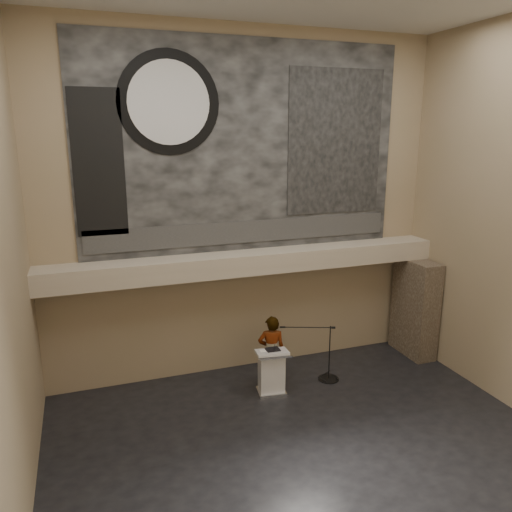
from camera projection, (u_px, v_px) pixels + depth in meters
name	position (u px, v px, depth m)	size (l,w,h in m)	color
floor	(310.00, 453.00, 9.74)	(10.00, 10.00, 0.00)	black
wall_back	(245.00, 207.00, 12.34)	(10.00, 0.02, 8.50)	#8F7D5B
wall_front	(493.00, 321.00, 5.03)	(10.00, 0.02, 8.50)	#8F7D5B
soffit	(251.00, 262.00, 12.30)	(10.00, 0.80, 0.50)	tan
sprinkler_left	(187.00, 280.00, 11.81)	(0.04, 0.04, 0.06)	#B2893D
sprinkler_right	(320.00, 267.00, 12.93)	(0.04, 0.04, 0.06)	#B2893D
banner	(245.00, 148.00, 11.96)	(8.00, 0.05, 5.00)	black
banner_text_strip	(246.00, 232.00, 12.43)	(7.76, 0.02, 0.55)	#2E2E2E
banner_clock_rim	(169.00, 103.00, 11.09)	(2.30, 2.30, 0.02)	black
banner_clock_face	(169.00, 103.00, 11.08)	(1.84, 1.84, 0.02)	silver
banner_building_print	(335.00, 143.00, 12.67)	(2.60, 0.02, 3.60)	black
banner_brick_print	(98.00, 164.00, 10.90)	(1.10, 0.02, 3.20)	black
stone_pier	(415.00, 307.00, 13.78)	(0.60, 1.40, 2.70)	#403327
lectern	(271.00, 372.00, 11.80)	(0.81, 0.63, 1.14)	silver
binder	(273.00, 350.00, 11.68)	(0.32, 0.25, 0.04)	black
papers	(266.00, 352.00, 11.59)	(0.23, 0.32, 0.01)	white
speaker_person	(271.00, 351.00, 12.08)	(0.66, 0.43, 1.81)	silver
mic_stand	(327.00, 371.00, 12.55)	(1.43, 0.71, 1.44)	black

